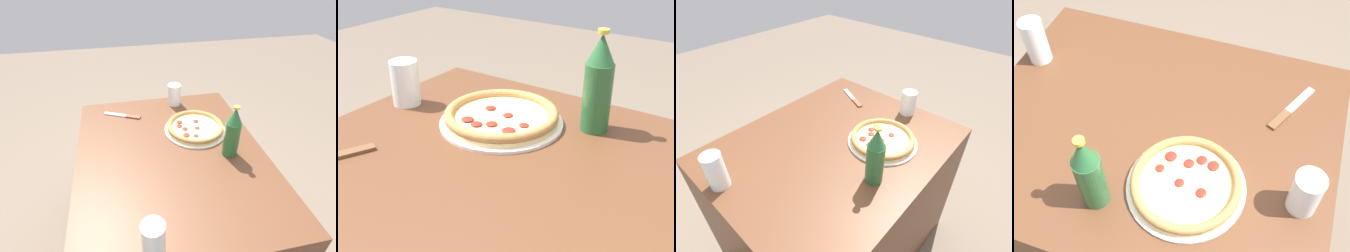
{
  "view_description": "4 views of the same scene",
  "coord_description": "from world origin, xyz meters",
  "views": [
    {
      "loc": [
        -0.9,
        0.2,
        1.55
      ],
      "look_at": [
        0.1,
        -0.01,
        0.85
      ],
      "focal_mm": 28.0,
      "sensor_mm": 36.0,
      "label": 1
    },
    {
      "loc": [
        -0.39,
        0.62,
        1.24
      ],
      "look_at": [
        0.07,
        -0.06,
        0.82
      ],
      "focal_mm": 45.0,
      "sensor_mm": 36.0,
      "label": 2
    },
    {
      "loc": [
        -0.65,
        -0.64,
        1.53
      ],
      "look_at": [
        0.05,
        -0.01,
        0.84
      ],
      "focal_mm": 28.0,
      "sensor_mm": 36.0,
      "label": 3
    },
    {
      "loc": [
        0.32,
        -0.68,
        1.72
      ],
      "look_at": [
        0.09,
        -0.01,
        0.82
      ],
      "focal_mm": 45.0,
      "sensor_mm": 36.0,
      "label": 4
    }
  ],
  "objects": [
    {
      "name": "pizza_salami",
      "position": [
        0.15,
        -0.16,
        0.78
      ],
      "size": [
        0.31,
        0.31,
        0.04
      ],
      "color": "silver",
      "rests_on": "table"
    },
    {
      "name": "knife",
      "position": [
        0.36,
        0.19,
        0.77
      ],
      "size": [
        0.11,
        0.2,
        0.01
      ],
      "color": "brown",
      "rests_on": "table"
    },
    {
      "name": "glass_mango_juice",
      "position": [
        0.44,
        -0.11,
        0.82
      ],
      "size": [
        0.08,
        0.08,
        0.12
      ],
      "color": "white",
      "rests_on": "table"
    },
    {
      "name": "beer_bottle",
      "position": [
        -0.05,
        -0.26,
        0.88
      ],
      "size": [
        0.07,
        0.07,
        0.25
      ],
      "color": "#286033",
      "rests_on": "table"
    },
    {
      "name": "table",
      "position": [
        0.0,
        0.0,
        0.38
      ],
      "size": [
        1.05,
        0.85,
        0.76
      ],
      "color": "#56331E",
      "rests_on": "ground_plane"
    },
    {
      "name": "glass_iced_tea",
      "position": [
        -0.46,
        0.15,
        0.83
      ],
      "size": [
        0.07,
        0.07,
        0.15
      ],
      "color": "white",
      "rests_on": "table"
    },
    {
      "name": "ground_plane",
      "position": [
        0.0,
        0.0,
        0.0
      ],
      "size": [
        8.0,
        8.0,
        0.0
      ],
      "primitive_type": "plane",
      "color": "#6B5B4C"
    }
  ]
}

